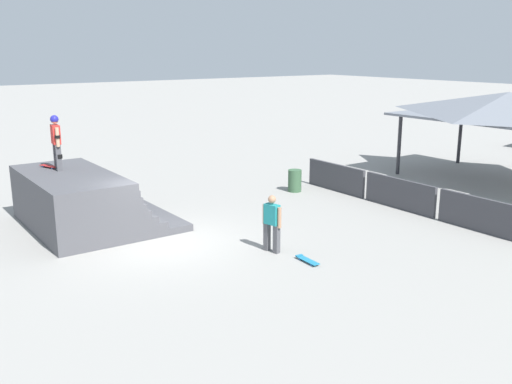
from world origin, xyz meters
The scene contains 9 objects.
ground_plane centered at (0.00, 0.00, 0.00)m, with size 160.00×160.00×0.00m, color gray.
quarter_pipe_ramp centered at (-2.86, -1.37, 0.77)m, with size 4.83×4.06×1.70m.
skater_on_deck centered at (-3.65, -1.74, 2.68)m, with size 0.73×0.27×1.70m.
skateboard_on_deck centered at (-4.10, -1.87, 1.76)m, with size 0.80×0.45×0.09m.
bystander_walking centered at (2.39, 2.05, 0.88)m, with size 0.64×0.30×1.58m.
skateboard_on_ground centered at (3.54, 2.32, 0.06)m, with size 0.81×0.24×0.09m.
barrier_fence centered at (1.48, 8.24, 0.53)m, with size 9.35×0.12×1.05m.
pavilion_shelter centered at (1.22, 14.78, 3.13)m, with size 8.45×5.11×3.71m.
trash_bin centered at (-2.53, 6.86, 0.42)m, with size 0.52×0.52×0.85m, color #385B3D.
Camera 1 is at (14.10, -6.79, 5.35)m, focal length 40.00 mm.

